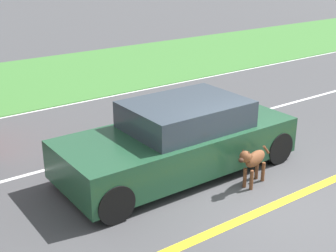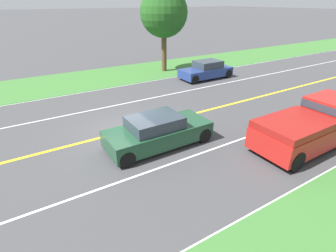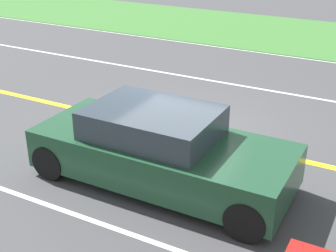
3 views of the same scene
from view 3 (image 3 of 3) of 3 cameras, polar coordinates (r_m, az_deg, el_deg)
name	(u,v)px [view 3 (image 3 of 3)]	position (r m, az deg, el deg)	size (l,w,h in m)	color
ground_plane	(179,133)	(10.23, 1.38, -0.81)	(400.00, 400.00, 0.00)	#424244
centre_divider_line	(179,132)	(10.23, 1.38, -0.79)	(0.18, 160.00, 0.01)	yellow
lane_edge_line_left	(273,54)	(16.40, 12.70, 8.55)	(0.14, 160.00, 0.01)	white
lane_dash_same_dir	(79,216)	(7.70, -10.78, -10.72)	(0.10, 160.00, 0.01)	white
lane_dash_oncoming	(236,85)	(13.22, 8.33, 4.99)	(0.10, 160.00, 0.01)	white
grass_verge_left	(296,35)	(19.22, 15.32, 10.66)	(6.00, 160.00, 0.03)	#3D7533
ego_car	(160,149)	(8.13, -0.95, -2.84)	(1.88, 4.54, 1.38)	#1E472D
dog	(159,123)	(9.48, -1.05, 0.35)	(0.39, 1.04, 0.79)	brown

